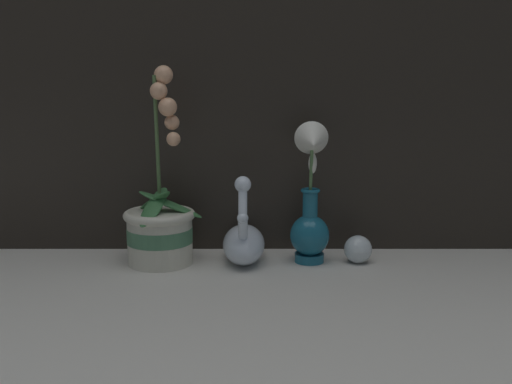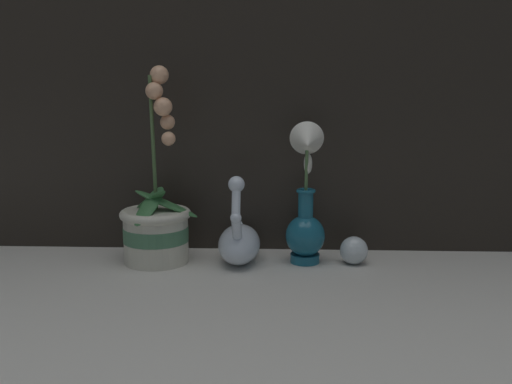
{
  "view_description": "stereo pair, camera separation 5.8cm",
  "coord_description": "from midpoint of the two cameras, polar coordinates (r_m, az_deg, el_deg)",
  "views": [
    {
      "loc": [
        0.0,
        -1.16,
        0.39
      ],
      "look_at": [
        0.01,
        0.11,
        0.16
      ],
      "focal_mm": 42.0,
      "sensor_mm": 36.0,
      "label": 1
    },
    {
      "loc": [
        0.06,
        -1.16,
        0.39
      ],
      "look_at": [
        0.01,
        0.11,
        0.16
      ],
      "focal_mm": 42.0,
      "sensor_mm": 36.0,
      "label": 2
    }
  ],
  "objects": [
    {
      "name": "orchid_potted_plant",
      "position": [
        1.32,
        -10.8,
        -3.06
      ],
      "size": [
        0.17,
        0.17,
        0.42
      ],
      "color": "beige",
      "rests_on": "ground_plane"
    },
    {
      "name": "blue_vase",
      "position": [
        1.29,
        3.48,
        -1.76
      ],
      "size": [
        0.09,
        0.1,
        0.31
      ],
      "color": "#195B75",
      "rests_on": "ground_plane"
    },
    {
      "name": "ground_plane",
      "position": [
        1.22,
        -1.82,
        -8.18
      ],
      "size": [
        2.8,
        2.8,
        0.0
      ],
      "primitive_type": "plane",
      "color": "beige"
    },
    {
      "name": "glass_sphere",
      "position": [
        1.33,
        8.02,
        -5.41
      ],
      "size": [
        0.06,
        0.06,
        0.06
      ],
      "color": "silver",
      "rests_on": "ground_plane"
    },
    {
      "name": "swan_figurine",
      "position": [
        1.31,
        -2.88,
        -4.67
      ],
      "size": [
        0.09,
        0.2,
        0.2
      ],
      "color": "silver",
      "rests_on": "ground_plane"
    }
  ]
}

